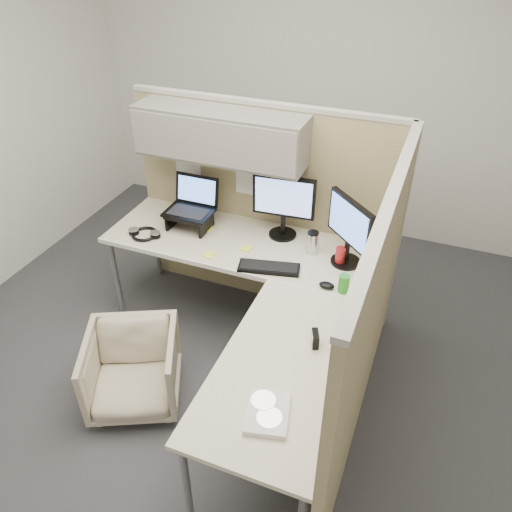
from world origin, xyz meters
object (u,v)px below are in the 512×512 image
at_px(monitor_left, 284,202).
at_px(keyboard, 269,268).
at_px(office_chair, 133,367).
at_px(desk, 252,288).

relative_size(monitor_left, keyboard, 1.16).
bearing_deg(keyboard, office_chair, -144.05).
xyz_separation_m(monitor_left, keyboard, (0.05, -0.43, -0.26)).
bearing_deg(desk, monitor_left, 90.56).
xyz_separation_m(office_chair, keyboard, (0.64, 0.73, 0.45)).
relative_size(desk, keyboard, 4.96).
distance_m(office_chair, keyboard, 1.07).
distance_m(desk, keyboard, 0.19).
bearing_deg(desk, office_chair, -136.97).
distance_m(desk, office_chair, 0.91).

